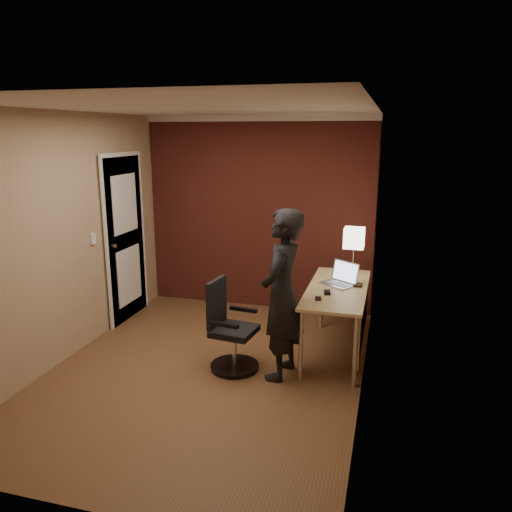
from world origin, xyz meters
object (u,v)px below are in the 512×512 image
(phone, at_px, (318,299))
(person, at_px, (282,295))
(desk, at_px, (344,300))
(mouse, at_px, (327,292))
(office_chair, at_px, (229,331))
(wallet, at_px, (358,285))
(laptop, at_px, (341,278))
(desk_lamp, at_px, (354,239))

(phone, height_order, person, person)
(desk, height_order, phone, phone)
(mouse, relative_size, office_chair, 0.11)
(desk, height_order, wallet, wallet)
(phone, height_order, wallet, wallet)
(laptop, height_order, office_chair, laptop)
(wallet, xyz_separation_m, office_chair, (-1.17, -0.74, -0.35))
(phone, bearing_deg, person, -153.18)
(office_chair, bearing_deg, laptop, 37.57)
(mouse, height_order, person, person)
(laptop, relative_size, wallet, 3.80)
(desk_lamp, xyz_separation_m, office_chair, (-1.09, -1.15, -0.76))
(phone, distance_m, wallet, 0.62)
(desk_lamp, relative_size, mouse, 5.35)
(desk, relative_size, mouse, 15.00)
(person, bearing_deg, wallet, 146.20)
(laptop, bearing_deg, mouse, -104.83)
(laptop, relative_size, mouse, 4.18)
(laptop, distance_m, office_chair, 1.32)
(desk_lamp, xyz_separation_m, laptop, (-0.09, -0.38, -0.35))
(phone, bearing_deg, desk_lamp, 66.56)
(phone, xyz_separation_m, office_chair, (-0.84, -0.21, -0.34))
(phone, bearing_deg, mouse, 62.05)
(wallet, distance_m, office_chair, 1.43)
(desk_lamp, xyz_separation_m, phone, (-0.25, -0.94, -0.41))
(desk, height_order, desk_lamp, desk_lamp)
(laptop, distance_m, phone, 0.58)
(desk_lamp, xyz_separation_m, person, (-0.56, -1.16, -0.33))
(wallet, bearing_deg, mouse, -128.45)
(desk, xyz_separation_m, desk_lamp, (0.04, 0.52, 0.55))
(desk, relative_size, person, 0.92)
(desk, relative_size, phone, 13.04)
(phone, bearing_deg, office_chair, -174.24)
(mouse, bearing_deg, desk, 47.54)
(office_chair, height_order, person, person)
(phone, xyz_separation_m, wallet, (0.34, 0.52, 0.01))
(desk, bearing_deg, wallet, 40.64)
(person, bearing_deg, laptop, 155.85)
(desk_lamp, bearing_deg, desk, -93.97)
(desk, distance_m, office_chair, 1.24)
(laptop, bearing_deg, phone, -106.30)
(laptop, relative_size, person, 0.26)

